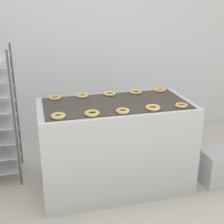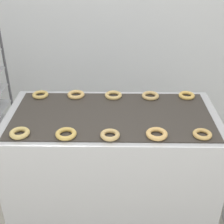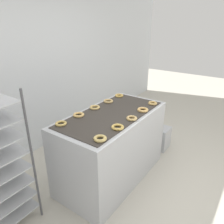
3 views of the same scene
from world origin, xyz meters
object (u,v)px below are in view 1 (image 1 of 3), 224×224
Objects in this scene: donut_far_rightmost at (160,90)px; fryer_machine at (115,146)px; glaze_bin at (215,167)px; donut_far_center at (110,94)px; donut_near_leftmost at (58,116)px; donut_near_right at (153,108)px; donut_far_leftmost at (55,98)px; donut_far_left at (82,95)px; donut_near_center at (123,111)px; donut_far_right at (136,92)px; donut_near_rightmost at (181,105)px; donut_near_left at (92,113)px.

fryer_machine is at bearing -154.18° from donut_far_rightmost.
glaze_bin is 1.45m from donut_far_center.
donut_near_leftmost is 0.93× the size of donut_near_right.
donut_far_leftmost and donut_far_rightmost have the same top height.
donut_near_right reaches higher than donut_far_leftmost.
donut_near_leftmost is 1.34m from donut_far_rightmost.
donut_far_rightmost is (0.90, 0.00, -0.00)m from donut_far_left.
donut_near_center is 0.58m from donut_far_center.
donut_far_left is (-0.30, 0.29, 0.50)m from fryer_machine.
donut_far_right is (0.32, 0.58, -0.00)m from donut_near_center.
donut_far_left reaches higher than donut_far_right.
donut_far_leftmost is at bearing -179.40° from donut_far_left.
donut_near_leftmost is 0.60m from donut_near_center.
donut_near_leftmost is 1.02× the size of donut_far_leftmost.
donut_near_right is at bearing -43.73° from donut_far_left.
donut_near_rightmost is at bearing -173.54° from glaze_bin.
donut_far_left is 0.31m from donut_far_center.
donut_far_right is (-0.29, 0.56, 0.00)m from donut_near_rightmost.
donut_near_left reaches higher than donut_far_right.
glaze_bin is at bearing 6.46° from donut_near_rightmost.
donut_far_center is at bearing 117.19° from donut_near_right.
donut_far_center is (0.60, -0.00, 0.00)m from donut_far_leftmost.
donut_near_right reaches higher than donut_near_rightmost.
donut_far_left is 0.61m from donut_far_right.
donut_far_center is at bearing -0.20° from donut_far_leftmost.
donut_near_center is (-1.11, -0.08, 0.80)m from glaze_bin.
donut_far_leftmost is 0.94× the size of donut_far_left.
donut_far_right is at bearing 61.20° from donut_near_center.
donut_near_rightmost is at bearing -90.71° from donut_far_rightmost.
glaze_bin is at bearing -11.14° from fryer_machine.
donut_far_leftmost is (-1.69, 0.51, 0.80)m from glaze_bin.
fryer_machine is 0.83m from donut_near_rightmost.
donut_near_right is at bearing 0.63° from donut_near_left.
donut_near_right is 0.56m from donut_far_right.
donut_far_right is (0.61, 0.57, -0.00)m from donut_near_left.
donut_near_right is at bearing 2.63° from donut_near_center.
donut_far_rightmost is (0.31, 0.57, -0.00)m from donut_near_right.
donut_near_right is (0.90, 0.00, -0.00)m from donut_near_leftmost.
donut_far_left is 1.00× the size of donut_far_center.
donut_near_center is 0.90× the size of donut_near_right.
donut_far_left is (-1.40, 0.51, 0.80)m from glaze_bin.
donut_near_center reaches higher than donut_far_rightmost.
donut_near_left is 0.64m from donut_far_leftmost.
donut_near_right is 1.05m from donut_far_leftmost.
glaze_bin is 2.91× the size of donut_far_rightmost.
donut_far_rightmost is at bearing 0.02° from donut_far_left.
fryer_machine is at bearing 136.84° from donut_near_right.
donut_far_leftmost reaches higher than fryer_machine.
fryer_machine is at bearing 43.76° from donut_near_left.
donut_far_center reaches higher than glaze_bin.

